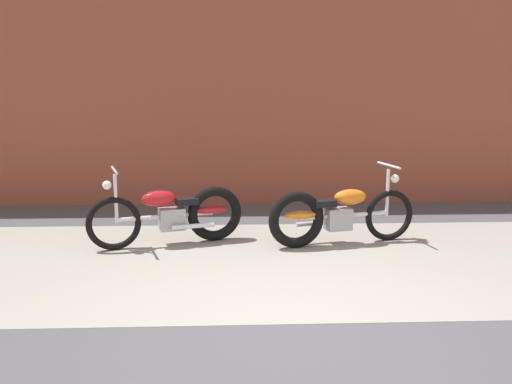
# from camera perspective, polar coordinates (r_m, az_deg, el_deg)

# --- Properties ---
(ground_plane) EXTENTS (80.00, 80.00, 0.00)m
(ground_plane) POSITION_cam_1_polar(r_m,az_deg,el_deg) (4.95, 3.57, -13.38)
(ground_plane) COLOR #47474C
(sidewalk_slab) EXTENTS (36.00, 3.50, 0.01)m
(sidewalk_slab) POSITION_cam_1_polar(r_m,az_deg,el_deg) (6.58, 1.99, -7.09)
(sidewalk_slab) COLOR gray
(sidewalk_slab) RESTS_ON ground
(brick_building_wall) EXTENTS (36.00, 0.50, 5.15)m
(brick_building_wall) POSITION_cam_1_polar(r_m,az_deg,el_deg) (9.71, 0.51, 14.11)
(brick_building_wall) COLOR brown
(brick_building_wall) RESTS_ON ground
(motorcycle_red) EXTENTS (1.95, 0.83, 1.03)m
(motorcycle_red) POSITION_cam_1_polar(r_m,az_deg,el_deg) (7.25, -8.01, -2.25)
(motorcycle_red) COLOR black
(motorcycle_red) RESTS_ON ground
(motorcycle_orange) EXTENTS (1.98, 0.72, 1.03)m
(motorcycle_orange) POSITION_cam_1_polar(r_m,az_deg,el_deg) (7.21, 7.85, -2.33)
(motorcycle_orange) COLOR black
(motorcycle_orange) RESTS_ON ground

